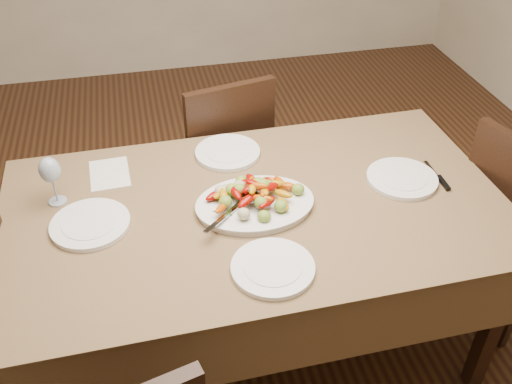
{
  "coord_description": "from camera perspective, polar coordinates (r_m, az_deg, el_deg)",
  "views": [
    {
      "loc": [
        -0.15,
        -1.46,
        2.06
      ],
      "look_at": [
        0.21,
        0.13,
        0.82
      ],
      "focal_mm": 40.0,
      "sensor_mm": 36.0,
      "label": 1
    }
  ],
  "objects": [
    {
      "name": "wine_glass",
      "position": [
        2.17,
        -19.72,
        1.19
      ],
      "size": [
        0.08,
        0.08,
        0.2
      ],
      "primitive_type": null,
      "color": "#8C99A5",
      "rests_on": "dining_table"
    },
    {
      "name": "plate_left",
      "position": [
        2.07,
        -16.24,
        -3.12
      ],
      "size": [
        0.28,
        0.28,
        0.02
      ],
      "primitive_type": "cylinder",
      "color": "white",
      "rests_on": "dining_table"
    },
    {
      "name": "chair_far",
      "position": [
        2.87,
        -3.88,
        3.61
      ],
      "size": [
        0.5,
        0.5,
        0.95
      ],
      "primitive_type": null,
      "rotation": [
        0.0,
        0.0,
        3.36
      ],
      "color": "black",
      "rests_on": "ground"
    },
    {
      "name": "serving_spoon",
      "position": [
        2.0,
        -1.67,
        -1.45
      ],
      "size": [
        0.24,
        0.24,
        0.03
      ],
      "primitive_type": null,
      "rotation": [
        0.0,
        0.0,
        -0.76
      ],
      "color": "#9EA0A8",
      "rests_on": "serving_platter"
    },
    {
      "name": "dining_table",
      "position": [
        2.34,
        0.0,
        -8.62
      ],
      "size": [
        1.86,
        1.07,
        0.76
      ],
      "primitive_type": "cube",
      "rotation": [
        0.0,
        0.0,
        0.02
      ],
      "color": "brown",
      "rests_on": "ground"
    },
    {
      "name": "serving_platter",
      "position": [
        2.07,
        -0.11,
        -1.35
      ],
      "size": [
        0.42,
        0.32,
        0.02
      ],
      "primitive_type": "ellipsoid",
      "rotation": [
        0.0,
        0.0,
        0.02
      ],
      "color": "white",
      "rests_on": "dining_table"
    },
    {
      "name": "plate_far",
      "position": [
        2.36,
        -2.85,
        3.95
      ],
      "size": [
        0.27,
        0.27,
        0.02
      ],
      "primitive_type": "cylinder",
      "color": "white",
      "rests_on": "dining_table"
    },
    {
      "name": "menu_card",
      "position": [
        2.32,
        -14.44,
        1.8
      ],
      "size": [
        0.16,
        0.22,
        0.0
      ],
      "primitive_type": "cube",
      "rotation": [
        0.0,
        0.0,
        0.05
      ],
      "color": "silver",
      "rests_on": "dining_table"
    },
    {
      "name": "plate_right",
      "position": [
        2.27,
        14.39,
        1.3
      ],
      "size": [
        0.27,
        0.27,
        0.02
      ],
      "primitive_type": "cylinder",
      "color": "white",
      "rests_on": "dining_table"
    },
    {
      "name": "table_knife",
      "position": [
        2.33,
        17.7,
        1.44
      ],
      "size": [
        0.02,
        0.2,
        0.01
      ],
      "primitive_type": null,
      "rotation": [
        0.0,
        0.0,
        -0.03
      ],
      "color": "#9EA0A8",
      "rests_on": "dining_table"
    },
    {
      "name": "roasted_vegetables",
      "position": [
        2.03,
        -0.11,
        -0.1
      ],
      "size": [
        0.35,
        0.24,
        0.09
      ],
      "primitive_type": null,
      "rotation": [
        0.0,
        0.0,
        0.02
      ],
      "color": "#810802",
      "rests_on": "serving_platter"
    },
    {
      "name": "floor",
      "position": [
        2.53,
        -4.15,
        -17.4
      ],
      "size": [
        6.0,
        6.0,
        0.0
      ],
      "primitive_type": "plane",
      "color": "#3D2212",
      "rests_on": "ground"
    },
    {
      "name": "plate_near",
      "position": [
        1.83,
        1.69,
        -7.61
      ],
      "size": [
        0.27,
        0.27,
        0.02
      ],
      "primitive_type": "cylinder",
      "color": "white",
      "rests_on": "dining_table"
    }
  ]
}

